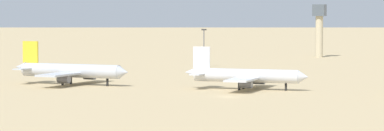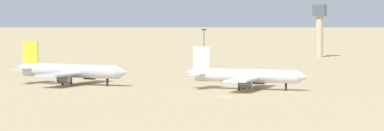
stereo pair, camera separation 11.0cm
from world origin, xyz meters
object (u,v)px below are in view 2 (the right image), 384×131
Objects in this scene: control_tower at (319,25)px; light_pole_east at (204,45)px; parked_jet_yellow_3 at (70,71)px; parked_jet_white_4 at (245,76)px.

light_pole_east is (-23.94, -81.97, -5.63)m from control_tower.
control_tower is (32.60, 172.28, 9.73)m from parked_jet_yellow_3.
control_tower is 85.58m from light_pole_east.
control_tower is at bearing 73.72° from light_pole_east.
parked_jet_yellow_3 is at bearing -100.72° from control_tower.
control_tower is (-18.87, 171.06, 10.01)m from parked_jet_white_4.
light_pole_east is at bearing -106.28° from control_tower.
parked_jet_white_4 is 2.48× the size of light_pole_east.
parked_jet_white_4 is 1.51× the size of control_tower.
parked_jet_yellow_3 is 1.08× the size of parked_jet_white_4.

